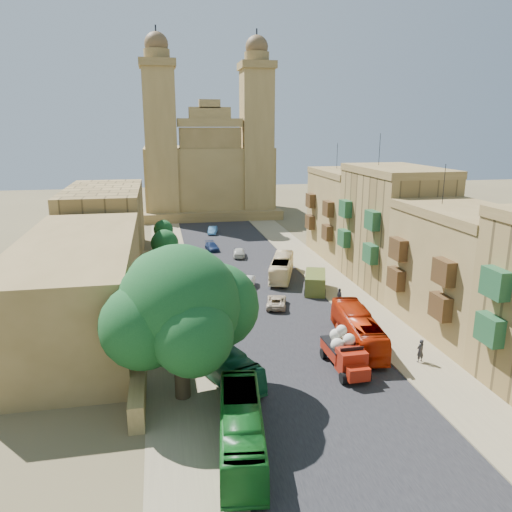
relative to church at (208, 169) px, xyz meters
name	(u,v)px	position (x,y,z in m)	size (l,w,h in m)	color
ground	(333,413)	(0.00, -78.61, -9.52)	(260.00, 260.00, 0.00)	brown
road_surface	(250,279)	(0.00, -48.61, -9.51)	(14.00, 140.00, 0.01)	black
sidewalk_east	(324,275)	(9.50, -48.61, -9.51)	(5.00, 140.00, 0.01)	#7F7253
sidewalk_west	(171,284)	(-9.50, -48.61, -9.51)	(5.00, 140.00, 0.01)	#7F7253
kerb_east	(305,276)	(7.00, -48.61, -9.46)	(0.25, 140.00, 0.12)	#7F7253
kerb_west	(192,282)	(-7.00, -48.61, -9.46)	(0.25, 140.00, 0.12)	#7F7253
townhouse_b	(463,271)	(15.95, -67.61, -3.86)	(9.00, 14.00, 14.90)	olive
townhouse_c	(393,227)	(15.95, -53.61, -2.61)	(9.00, 14.00, 17.40)	olive
townhouse_d	(348,213)	(15.95, -39.61, -3.36)	(9.00, 14.00, 15.90)	olive
west_wall	(143,308)	(-12.50, -58.61, -8.62)	(1.00, 40.00, 1.80)	olive
west_building_low	(79,285)	(-18.00, -60.61, -5.32)	(10.00, 28.00, 8.40)	brown
west_building_mid	(105,224)	(-18.00, -34.61, -4.52)	(10.00, 22.00, 10.00)	olive
church	(208,169)	(0.00, 0.00, 0.00)	(28.00, 22.50, 36.30)	olive
ficus_tree	(181,310)	(-9.40, -74.61, -3.14)	(10.79, 9.93, 10.79)	#382C1C
street_tree_a	(170,307)	(-10.00, -66.61, -5.82)	(3.59, 3.59, 5.51)	#382C1C
street_tree_b	(167,275)	(-10.00, -54.61, -6.61)	(2.83, 2.83, 4.35)	#382C1C
street_tree_c	(165,243)	(-10.00, -42.61, -5.88)	(3.53, 3.53, 5.42)	#382C1C
street_tree_d	(163,230)	(-10.00, -30.61, -6.50)	(2.93, 2.93, 4.51)	#382C1C
red_truck	(345,352)	(2.94, -72.97, -8.07)	(2.34, 5.69, 3.29)	maroon
olive_pickup	(315,282)	(6.50, -54.41, -8.49)	(3.71, 5.54, 2.11)	#4F5B22
bus_green_south	(241,429)	(-6.50, -81.26, -8.10)	(2.38, 10.17, 2.83)	#16681F
bus_green_north	(222,362)	(-6.50, -72.44, -8.27)	(2.09, 8.91, 2.48)	#125836
bus_red_east	(358,329)	(5.64, -68.96, -8.08)	(2.41, 10.30, 2.87)	#AE2206
bus_cream_east	(282,267)	(4.00, -48.70, -8.17)	(2.26, 9.65, 2.69)	#FFE6AF
car_blue_a	(241,304)	(-2.78, -58.54, -8.93)	(1.37, 3.41, 1.16)	#445BA2
car_white_a	(247,282)	(-0.90, -51.56, -8.89)	(1.32, 3.78, 1.24)	silver
car_cream	(276,301)	(1.00, -58.50, -8.93)	(1.95, 4.23, 1.18)	#BEA98C
car_dkblue	(212,246)	(-2.89, -32.77, -8.94)	(1.61, 3.96, 1.15)	navy
car_white_b	(239,252)	(0.50, -37.49, -8.83)	(1.61, 4.01, 1.37)	silver
car_blue_b	(213,230)	(-1.47, -20.82, -8.88)	(1.34, 3.85, 1.27)	#4C91D0
pedestrian_a	(420,351)	(9.27, -72.95, -8.55)	(0.70, 0.46, 1.92)	#272528
pedestrian_c	(339,297)	(7.50, -59.48, -8.56)	(1.12, 0.47, 1.91)	#2B2B30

